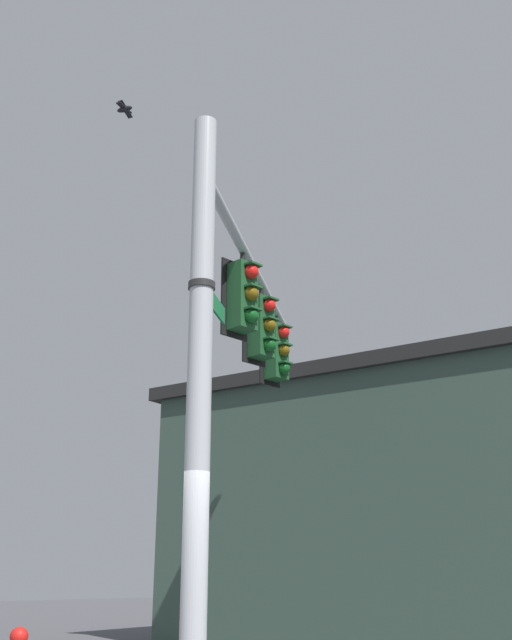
{
  "coord_description": "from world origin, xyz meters",
  "views": [
    {
      "loc": [
        5.55,
        6.27,
        1.41
      ],
      "look_at": [
        -2.78,
        -1.79,
        5.36
      ],
      "focal_mm": 42.47,
      "sensor_mm": 36.0,
      "label": 1
    }
  ],
  "objects_px": {
    "traffic_light_mid_outer": "(277,352)",
    "street_name_sign": "(208,294)",
    "traffic_light_mid_inner": "(262,327)",
    "bird_flying": "(125,109)",
    "traffic_light_nearest_pole": "(243,296)"
  },
  "relations": [
    {
      "from": "traffic_light_mid_inner",
      "to": "street_name_sign",
      "type": "bearing_deg",
      "value": 32.55
    },
    {
      "from": "street_name_sign",
      "to": "traffic_light_mid_outer",
      "type": "bearing_deg",
      "value": -147.36
    },
    {
      "from": "traffic_light_mid_outer",
      "to": "street_name_sign",
      "type": "bearing_deg",
      "value": 32.64
    },
    {
      "from": "traffic_light_nearest_pole",
      "to": "street_name_sign",
      "type": "xyz_separation_m",
      "value": [
        1.66,
        1.05,
        -0.71
      ]
    },
    {
      "from": "traffic_light_mid_inner",
      "to": "traffic_light_nearest_pole",
      "type": "bearing_deg",
      "value": 32.85
    },
    {
      "from": "traffic_light_mid_outer",
      "to": "street_name_sign",
      "type": "xyz_separation_m",
      "value": [
        4.18,
        2.68,
        -0.71
      ]
    },
    {
      "from": "traffic_light_mid_inner",
      "to": "traffic_light_mid_outer",
      "type": "xyz_separation_m",
      "value": [
        -1.26,
        -0.81,
        0.0
      ]
    },
    {
      "from": "traffic_light_mid_outer",
      "to": "bird_flying",
      "type": "distance_m",
      "value": 5.07
    },
    {
      "from": "street_name_sign",
      "to": "bird_flying",
      "type": "height_order",
      "value": "bird_flying"
    },
    {
      "from": "traffic_light_mid_inner",
      "to": "street_name_sign",
      "type": "xyz_separation_m",
      "value": [
        2.92,
        1.87,
        -0.71
      ]
    },
    {
      "from": "traffic_light_mid_outer",
      "to": "bird_flying",
      "type": "height_order",
      "value": "bird_flying"
    },
    {
      "from": "traffic_light_mid_inner",
      "to": "bird_flying",
      "type": "bearing_deg",
      "value": -15.64
    },
    {
      "from": "traffic_light_mid_inner",
      "to": "traffic_light_mid_outer",
      "type": "relative_size",
      "value": 1.0
    },
    {
      "from": "traffic_light_mid_outer",
      "to": "street_name_sign",
      "type": "distance_m",
      "value": 5.01
    },
    {
      "from": "traffic_light_nearest_pole",
      "to": "traffic_light_mid_outer",
      "type": "relative_size",
      "value": 1.0
    }
  ]
}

